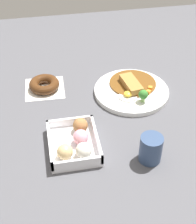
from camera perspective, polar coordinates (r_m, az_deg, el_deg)
ground_plane at (r=1.20m, az=-0.44°, el=0.59°), size 1.60×1.60×0.00m
curry_plate at (r=1.27m, az=5.67°, el=3.67°), size 0.28×0.28×0.07m
donut_box at (r=1.04m, az=-3.79°, el=-5.16°), size 0.19×0.15×0.06m
chocolate_ring_donut at (r=1.30m, az=-8.98°, el=4.54°), size 0.15×0.15×0.04m
coffee_mug at (r=1.01m, az=8.82°, el=-6.11°), size 0.07×0.07×0.09m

